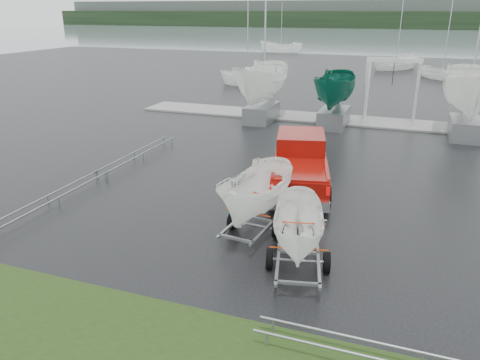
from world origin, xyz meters
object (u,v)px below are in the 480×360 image
pickup_truck (300,161)px  trailer_parked (258,155)px  trailer_hitched (301,191)px  boat_hoist (392,82)px

pickup_truck → trailer_parked: bearing=-106.8°
trailer_hitched → trailer_parked: bearing=122.6°
pickup_truck → boat_hoist: boat_hoist is taller
trailer_parked → boat_hoist: 17.71m
pickup_truck → trailer_parked: size_ratio=1.34×
trailer_hitched → boat_hoist: bearing=73.2°
pickup_truck → trailer_hitched: bearing=-90.0°
trailer_hitched → boat_hoist: trailer_hitched is taller
trailer_parked → pickup_truck: bearing=91.8°
boat_hoist → pickup_truck: bearing=-102.3°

